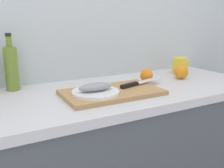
% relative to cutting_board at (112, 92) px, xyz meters
% --- Properties ---
extents(back_wall, '(3.20, 0.05, 2.50)m').
position_rel_cutting_board_xyz_m(back_wall, '(-0.15, 0.39, 0.34)').
color(back_wall, silver).
rests_on(back_wall, ground_plane).
extents(cutting_board, '(0.46, 0.26, 0.02)m').
position_rel_cutting_board_xyz_m(cutting_board, '(0.00, 0.00, 0.00)').
color(cutting_board, tan).
rests_on(cutting_board, kitchen_counter).
extents(white_plate, '(0.21, 0.21, 0.01)m').
position_rel_cutting_board_xyz_m(white_plate, '(-0.09, -0.02, 0.02)').
color(white_plate, white).
rests_on(white_plate, cutting_board).
extents(fish_fillet, '(0.16, 0.07, 0.04)m').
position_rel_cutting_board_xyz_m(fish_fillet, '(-0.09, -0.02, 0.04)').
color(fish_fillet, gray).
rests_on(fish_fillet, white_plate).
extents(chef_knife, '(0.29, 0.10, 0.02)m').
position_rel_cutting_board_xyz_m(chef_knife, '(0.15, 0.03, 0.02)').
color(chef_knife, silver).
rests_on(chef_knife, cutting_board).
extents(olive_oil_bottle, '(0.06, 0.06, 0.28)m').
position_rel_cutting_board_xyz_m(olive_oil_bottle, '(-0.40, 0.30, 0.10)').
color(olive_oil_bottle, olive).
rests_on(olive_oil_bottle, kitchen_counter).
extents(coffee_mug_0, '(0.13, 0.09, 0.11)m').
position_rel_cutting_board_xyz_m(coffee_mug_0, '(0.60, 0.20, 0.04)').
color(coffee_mug_0, yellow).
rests_on(coffee_mug_0, kitchen_counter).
extents(orange_0, '(0.08, 0.08, 0.08)m').
position_rel_cutting_board_xyz_m(orange_0, '(0.51, 0.09, 0.03)').
color(orange_0, orange).
rests_on(orange_0, kitchen_counter).
extents(orange_1, '(0.07, 0.07, 0.07)m').
position_rel_cutting_board_xyz_m(orange_1, '(0.28, 0.12, 0.03)').
color(orange_1, orange).
rests_on(orange_1, kitchen_counter).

